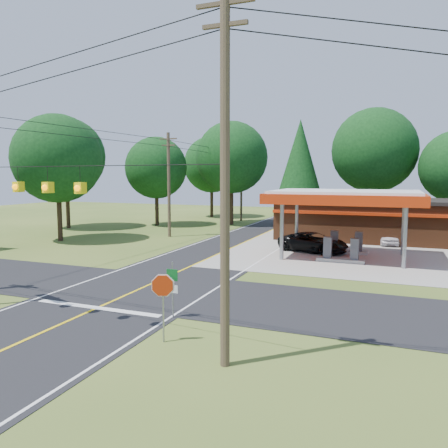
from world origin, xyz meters
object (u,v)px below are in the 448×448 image
(suv_car, at_px, (313,242))
(octagonal_stop_sign, at_px, (163,291))
(sedan_car, at_px, (389,237))
(gas_canopy, at_px, (345,199))

(suv_car, height_order, octagonal_stop_sign, octagonal_stop_sign)
(suv_car, distance_m, octagonal_stop_sign, 20.62)
(sedan_car, bearing_deg, suv_car, -135.28)
(suv_car, relative_size, octagonal_stop_sign, 2.15)
(gas_canopy, distance_m, sedan_car, 8.95)
(gas_canopy, bearing_deg, suv_car, 148.68)
(suv_car, height_order, sedan_car, suv_car)
(gas_canopy, height_order, octagonal_stop_sign, gas_canopy)
(suv_car, bearing_deg, octagonal_stop_sign, -166.12)
(gas_canopy, distance_m, suv_car, 4.55)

